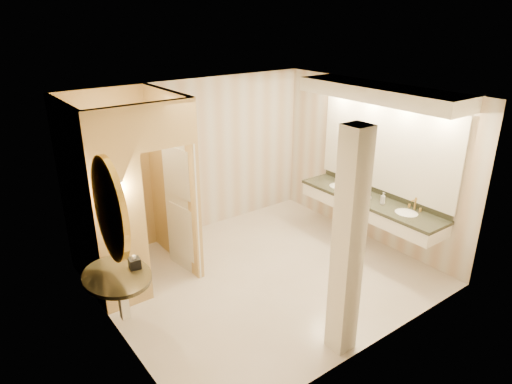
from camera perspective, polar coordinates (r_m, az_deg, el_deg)
floor at (r=7.04m, az=1.01°, el=-10.31°), size 4.50×4.50×0.00m
ceiling at (r=6.05m, az=1.18°, el=11.90°), size 4.50×4.50×0.00m
wall_back at (r=8.00m, az=-7.73°, el=4.24°), size 4.50×0.02×2.70m
wall_front at (r=5.14m, az=14.95°, el=-6.75°), size 4.50×0.02×2.70m
wall_left at (r=5.46m, az=-18.02°, el=-5.33°), size 0.02×4.00×2.70m
wall_right at (r=7.92m, az=14.11°, el=3.58°), size 0.02×4.00×2.70m
toilet_closet at (r=6.65m, az=-11.70°, el=0.61°), size 1.50×1.55×2.70m
wall_sconce at (r=5.78m, az=-16.89°, el=0.48°), size 0.14×0.14×0.42m
vanity at (r=7.45m, az=14.78°, el=4.63°), size 0.75×2.78×2.09m
console_shelf at (r=5.42m, az=-17.40°, el=-5.58°), size 0.96×0.96×1.93m
pillar at (r=5.10m, az=11.42°, el=-6.62°), size 0.26×0.26×2.70m
tissue_box at (r=5.67m, az=-14.93°, el=-8.61°), size 0.15×0.15×0.13m
toilet at (r=7.34m, az=-16.01°, el=-6.49°), size 0.59×0.80×0.73m
soap_bottle_a at (r=7.90m, az=12.18°, el=0.52°), size 0.06×0.06×0.12m
soap_bottle_b at (r=7.60m, az=13.94°, el=-0.58°), size 0.11×0.11×0.11m
soap_bottle_c at (r=7.47m, az=15.58°, el=-0.76°), size 0.08×0.08×0.20m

